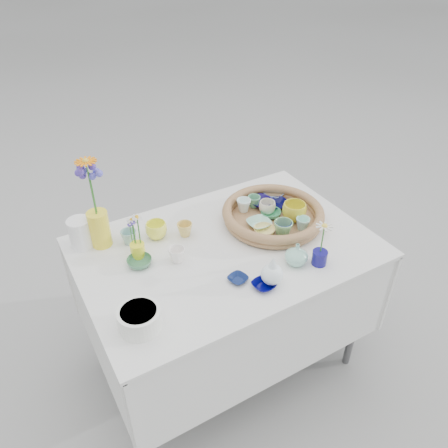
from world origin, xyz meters
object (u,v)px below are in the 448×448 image
display_table (226,358)px  wicker_tray (273,215)px  tall_vase_yellow (100,229)px  bud_vase_seafoam (297,254)px

display_table → wicker_tray: 0.85m
display_table → wicker_tray: bearing=10.1°
display_table → wicker_tray: wicker_tray is taller
display_table → tall_vase_yellow: size_ratio=7.60×
wicker_tray → tall_vase_yellow: bearing=162.6°
bud_vase_seafoam → wicker_tray: bearing=73.0°
bud_vase_seafoam → tall_vase_yellow: tall_vase_yellow is taller
display_table → tall_vase_yellow: 1.01m
bud_vase_seafoam → display_table: bearing=128.0°
display_table → wicker_tray: size_ratio=2.66×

